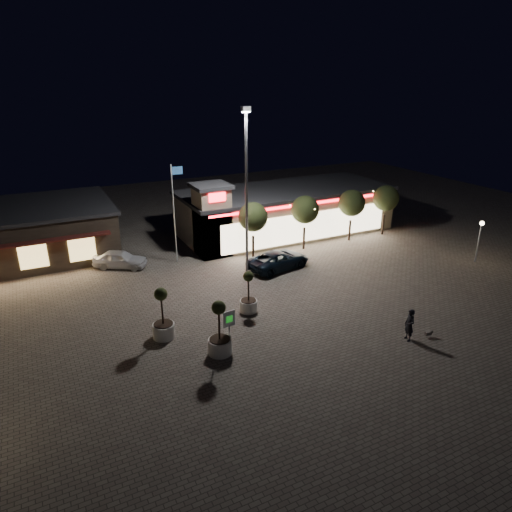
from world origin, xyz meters
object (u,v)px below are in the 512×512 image
pedestrian (409,325)px  planter_left (163,322)px  white_sedan (120,259)px  pickup_truck (279,260)px  valet_sign (229,322)px  planter_mid (220,338)px

pedestrian → planter_left: 14.13m
white_sedan → pickup_truck: bearing=-85.8°
planter_left → valet_sign: 4.02m
pickup_truck → planter_mid: (-8.76, -9.10, 0.26)m
pickup_truck → pedestrian: pedestrian is taller
planter_left → planter_mid: size_ratio=0.99×
valet_sign → white_sedan: bearing=102.4°
pickup_truck → planter_left: size_ratio=1.66×
white_sedan → planter_left: (0.15, -11.91, 0.27)m
white_sedan → planter_mid: 15.12m
valet_sign → pickup_truck: bearing=47.3°
pickup_truck → pedestrian: 12.76m
pedestrian → planter_left: bearing=-107.4°
white_sedan → valet_sign: valet_sign is taller
valet_sign → pedestrian: bearing=-23.0°
white_sedan → valet_sign: size_ratio=1.89×
white_sedan → valet_sign: 14.85m
planter_mid → valet_sign: 1.04m
planter_mid → planter_left: bearing=127.1°
white_sedan → planter_mid: bearing=-139.0°
pickup_truck → valet_sign: valet_sign is taller
planter_left → pedestrian: bearing=-27.8°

